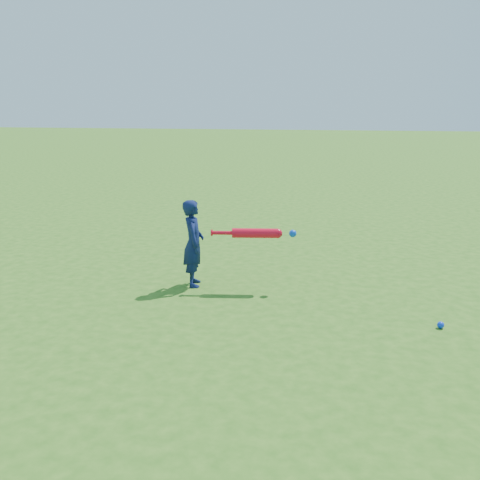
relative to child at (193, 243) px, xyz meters
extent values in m
plane|color=#2E6217|center=(0.74, 0.08, -0.47)|extent=(80.00, 80.00, 0.00)
imported|color=#0E1845|center=(0.00, 0.00, 0.00)|extent=(0.31, 0.39, 0.94)
sphere|color=#0D34E5|center=(2.46, -0.68, -0.44)|extent=(0.06, 0.06, 0.06)
cylinder|color=red|center=(0.21, -0.02, 0.13)|extent=(0.03, 0.07, 0.07)
cylinder|color=red|center=(0.32, 0.00, 0.13)|extent=(0.23, 0.08, 0.04)
cylinder|color=red|center=(0.66, 0.05, 0.13)|extent=(0.49, 0.18, 0.10)
sphere|color=red|center=(0.89, 0.09, 0.13)|extent=(0.10, 0.10, 0.10)
sphere|color=blue|center=(1.05, 0.12, 0.13)|extent=(0.08, 0.08, 0.08)
camera|label=1|loc=(1.64, -5.32, 1.42)|focal=40.00mm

